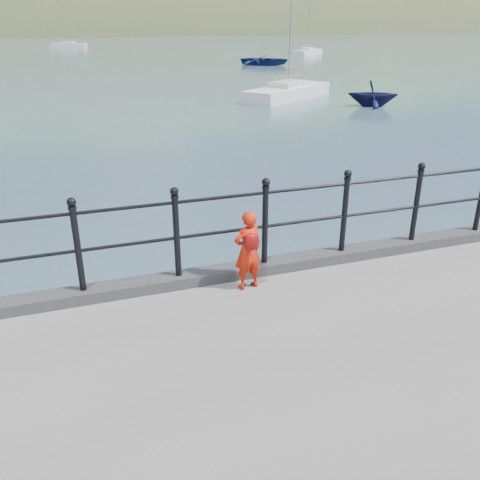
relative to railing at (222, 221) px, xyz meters
name	(u,v)px	position (x,y,z in m)	size (l,w,h in m)	color
ground	(221,334)	(0.00, 0.15, -1.82)	(600.00, 600.00, 0.00)	#2D4251
kerb	(223,273)	(0.00, 0.00, -0.75)	(60.00, 0.30, 0.15)	#28282B
railing	(222,221)	(0.00, 0.00, 0.00)	(18.11, 0.11, 1.20)	black
far_shore	(149,84)	(38.34, 239.56, -24.39)	(830.00, 200.00, 156.00)	#333A21
child	(248,250)	(0.23, -0.36, -0.29)	(0.43, 0.35, 1.06)	red
launch_blue	(265,60)	(18.71, 45.58, -1.31)	(3.52, 4.93, 1.02)	#122050
launch_navy	(373,94)	(13.92, 18.04, -1.15)	(2.20, 2.54, 1.34)	black
sailboat_far	(308,52)	(30.24, 59.22, -1.48)	(6.00, 5.65, 9.24)	white
sailboat_near	(288,93)	(10.89, 22.17, -1.48)	(6.73, 5.61, 9.42)	silver
sailboat_deep	(68,46)	(0.79, 91.46, -1.48)	(6.19, 3.81, 8.83)	silver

